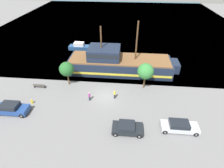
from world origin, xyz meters
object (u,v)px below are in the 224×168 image
parked_car_curb_mid (11,108)px  parked_car_curb_rear (127,128)px  parked_car_curb_front (179,126)px  bench_promenade_east (39,86)px  pirate_ship (118,63)px  moored_boat_dockside (81,47)px  pedestrian_walking_near (115,94)px  pedestrian_walking_far (89,96)px  fire_hydrant (32,101)px

parked_car_curb_mid → parked_car_curb_rear: size_ratio=1.20×
parked_car_curb_front → parked_car_curb_mid: size_ratio=1.01×
bench_promenade_east → pirate_ship: bearing=28.0°
pirate_ship → moored_boat_dockside: (-9.89, 9.63, -1.12)m
pedestrian_walking_near → parked_car_curb_mid: bearing=-162.5°
parked_car_curb_front → pedestrian_walking_far: pedestrian_walking_far is taller
parked_car_curb_mid → pedestrian_walking_far: (10.65, 3.74, -0.03)m
moored_boat_dockside → pedestrian_walking_far: size_ratio=3.86×
pirate_ship → fire_hydrant: (-12.59, -11.03, -1.37)m
pirate_ship → fire_hydrant: size_ratio=27.69×
pirate_ship → pedestrian_walking_far: pirate_ship is taller
parked_car_curb_rear → parked_car_curb_mid: bearing=173.2°
parked_car_curb_front → parked_car_curb_rear: size_ratio=1.21×
pedestrian_walking_far → pirate_ship: bearing=67.9°
pirate_ship → fire_hydrant: 16.80m
parked_car_curb_mid → bench_promenade_east: parked_car_curb_mid is taller
parked_car_curb_front → parked_car_curb_rear: bearing=-172.5°
bench_promenade_east → pedestrian_walking_far: size_ratio=1.28×
pedestrian_walking_near → pedestrian_walking_far: (-3.91, -0.84, -0.03)m
bench_promenade_east → pedestrian_walking_near: pedestrian_walking_near is taller
moored_boat_dockside → fire_hydrant: (-2.70, -20.66, -0.25)m
parked_car_curb_rear → pedestrian_walking_near: 6.91m
moored_boat_dockside → fire_hydrant: 20.83m
bench_promenade_east → pedestrian_walking_near: size_ratio=1.23×
parked_car_curb_front → pedestrian_walking_near: 10.51m
pedestrian_walking_near → fire_hydrant: bearing=-169.2°
bench_promenade_east → pedestrian_walking_near: 13.35m
parked_car_curb_mid → fire_hydrant: parked_car_curb_mid is taller
pirate_ship → moored_boat_dockside: 13.85m
pirate_ship → parked_car_curb_front: size_ratio=4.46×
parked_car_curb_mid → pedestrian_walking_near: (14.56, 4.59, 0.01)m
parked_car_curb_mid → bench_promenade_east: (1.31, 6.18, -0.35)m
moored_boat_dockside → fire_hydrant: bearing=-97.5°
parked_car_curb_mid → fire_hydrant: 2.92m
parked_car_curb_front → fire_hydrant: size_ratio=6.21×
parked_car_curb_front → bench_promenade_east: bearing=161.7°
parked_car_curb_mid → fire_hydrant: size_ratio=6.17×
fire_hydrant → bench_promenade_east: bench_promenade_east is taller
moored_boat_dockside → pedestrian_walking_far: (6.04, -19.10, 0.11)m
parked_car_curb_rear → pedestrian_walking_near: pedestrian_walking_near is taller
fire_hydrant → bench_promenade_east: size_ratio=0.39×
pirate_ship → parked_car_curb_front: bearing=-58.1°
moored_boat_dockside → parked_car_curb_rear: (12.10, -24.82, 0.04)m
parked_car_curb_front → pedestrian_walking_near: (-8.84, 5.69, 0.10)m
moored_boat_dockside → pedestrian_walking_far: moored_boat_dockside is taller
fire_hydrant → bench_promenade_east: 4.04m
moored_boat_dockside → fire_hydrant: size_ratio=7.75×
fire_hydrant → bench_promenade_east: bearing=98.5°
pirate_ship → parked_car_curb_front: (8.90, -14.31, -1.08)m
pirate_ship → bench_promenade_east: bearing=-152.0°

